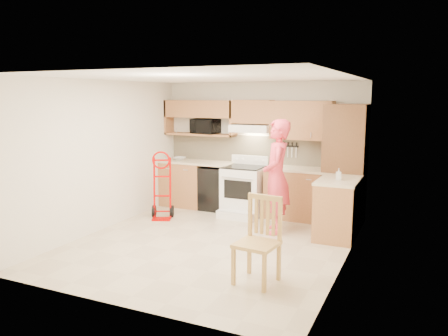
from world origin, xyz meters
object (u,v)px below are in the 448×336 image
Objects in this scene: range at (243,187)px; dining_chair at (257,241)px; microwave at (205,126)px; person at (277,177)px; hand_truck at (162,189)px.

range reaches higher than dining_chair.
range is at bearing -12.79° from microwave.
microwave is 4.04m from dining_chair.
range is 3.08m from dining_chair.
microwave is at bearing 132.47° from dining_chair.
microwave is 0.29× the size of person.
microwave reaches higher than hand_truck.
hand_truck is 1.07× the size of dining_chair.
person is 2.12m from dining_chair.
hand_truck is (-0.29, -1.19, -1.08)m from microwave.
person reaches higher than microwave.
range is 1.51m from hand_truck.
range is (0.97, -0.36, -1.09)m from microwave.
range is at bearing 9.94° from hand_truck.
hand_truck is at bearing -105.89° from person.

